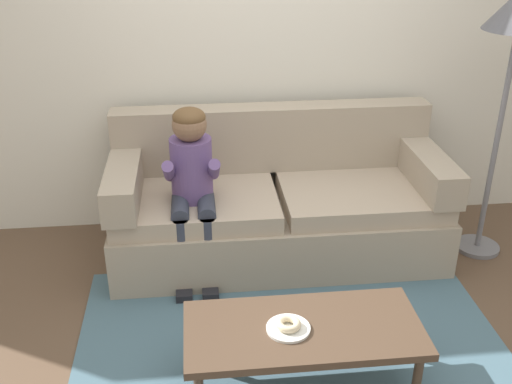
# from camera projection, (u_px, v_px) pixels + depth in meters

# --- Properties ---
(ground) EXTENTS (10.00, 10.00, 0.00)m
(ground) POSITION_uv_depth(u_px,v_px,m) (287.00, 327.00, 3.46)
(ground) COLOR brown
(wall_back) EXTENTS (8.00, 0.10, 2.80)m
(wall_back) POSITION_uv_depth(u_px,v_px,m) (260.00, 31.00, 4.09)
(wall_back) COLOR silver
(wall_back) RESTS_ON ground
(area_rug) EXTENTS (2.34, 1.79, 0.01)m
(area_rug) POSITION_uv_depth(u_px,v_px,m) (294.00, 355.00, 3.23)
(area_rug) COLOR #476675
(area_rug) RESTS_ON ground
(couch) EXTENTS (2.18, 0.90, 0.95)m
(couch) POSITION_uv_depth(u_px,v_px,m) (277.00, 206.00, 4.07)
(couch) COLOR tan
(couch) RESTS_ON ground
(coffee_table) EXTENTS (1.14, 0.52, 0.38)m
(coffee_table) POSITION_uv_depth(u_px,v_px,m) (303.00, 333.00, 2.88)
(coffee_table) COLOR #4C3828
(coffee_table) RESTS_ON ground
(person_child) EXTENTS (0.34, 0.58, 1.10)m
(person_child) POSITION_uv_depth(u_px,v_px,m) (192.00, 178.00, 3.69)
(person_child) COLOR #664C84
(person_child) RESTS_ON ground
(plate) EXTENTS (0.21, 0.21, 0.01)m
(plate) POSITION_uv_depth(u_px,v_px,m) (288.00, 328.00, 2.84)
(plate) COLOR white
(plate) RESTS_ON coffee_table
(donut) EXTENTS (0.16, 0.16, 0.04)m
(donut) POSITION_uv_depth(u_px,v_px,m) (288.00, 324.00, 2.83)
(donut) COLOR beige
(donut) RESTS_ON plate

